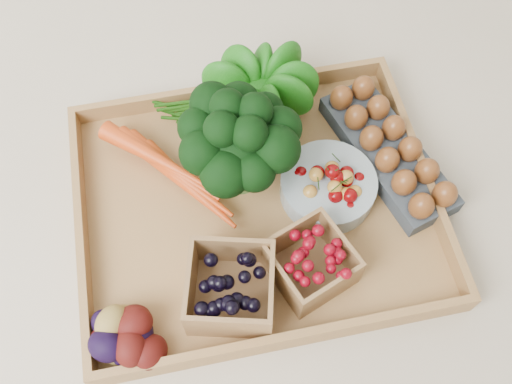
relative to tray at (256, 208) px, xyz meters
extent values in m
plane|color=beige|center=(0.00, 0.00, -0.01)|extent=(4.00, 4.00, 0.00)
cube|color=#A97C46|center=(0.00, 0.00, 0.00)|extent=(0.55, 0.45, 0.01)
sphere|color=#104D0C|center=(0.04, 0.18, 0.07)|extent=(0.13, 0.13, 0.13)
cylinder|color=#8C9EA5|center=(0.12, 0.00, 0.03)|extent=(0.15, 0.15, 0.04)
cube|color=#394049|center=(0.23, 0.04, 0.02)|extent=(0.17, 0.29, 0.03)
cube|color=black|center=(-0.06, -0.14, 0.05)|extent=(0.14, 0.14, 0.08)
cube|color=#6A0410|center=(0.05, -0.12, 0.04)|extent=(0.14, 0.14, 0.07)
camera|label=1|loc=(-0.08, -0.40, 0.81)|focal=40.00mm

